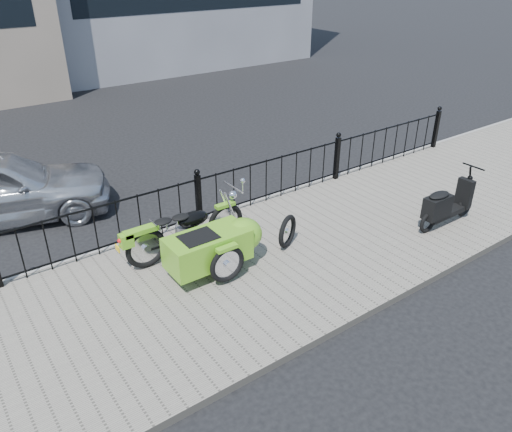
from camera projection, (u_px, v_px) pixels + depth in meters
ground at (239, 258)px, 8.53m from camera, size 120.00×120.00×0.00m
sidewalk at (256, 268)px, 8.14m from camera, size 30.00×3.80×0.12m
curb at (196, 222)px, 9.53m from camera, size 30.00×0.10×0.12m
iron_fence at (199, 200)px, 9.19m from camera, size 14.11×0.11×1.08m
motorcycle_sidecar at (213, 241)px, 7.87m from camera, size 2.28×1.48×0.98m
scooter at (445, 206)px, 9.11m from camera, size 1.53×0.45×1.03m
spare_tire at (287, 231)px, 8.49m from camera, size 0.57×0.34×0.59m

